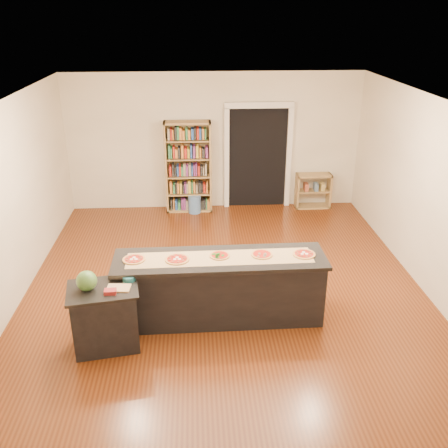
{
  "coord_description": "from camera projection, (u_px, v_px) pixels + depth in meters",
  "views": [
    {
      "loc": [
        -0.41,
        -6.54,
        3.95
      ],
      "look_at": [
        0.0,
        0.2,
        1.0
      ],
      "focal_mm": 40.0,
      "sensor_mm": 36.0,
      "label": 1
    }
  ],
  "objects": [
    {
      "name": "low_shelf",
      "position": [
        313.0,
        191.0,
        10.57
      ],
      "size": [
        0.73,
        0.31,
        0.73
      ],
      "primitive_type": "cube",
      "color": "#A58650",
      "rests_on": "ground"
    },
    {
      "name": "package_red",
      "position": [
        110.0,
        292.0,
        5.89
      ],
      "size": [
        0.14,
        0.1,
        0.05
      ],
      "primitive_type": "cube",
      "rotation": [
        0.0,
        0.0,
        0.03
      ],
      "color": "maroon",
      "rests_on": "side_counter"
    },
    {
      "name": "room",
      "position": [
        225.0,
        204.0,
        7.02
      ],
      "size": [
        6.0,
        7.0,
        2.8
      ],
      "color": "#ECE1C7",
      "rests_on": "ground"
    },
    {
      "name": "cutting_board",
      "position": [
        119.0,
        288.0,
        5.99
      ],
      "size": [
        0.29,
        0.2,
        0.02
      ],
      "primitive_type": "cube",
      "rotation": [
        0.0,
        0.0,
        -0.07
      ],
      "color": "tan",
      "rests_on": "side_counter"
    },
    {
      "name": "watermelon",
      "position": [
        87.0,
        281.0,
        5.93
      ],
      "size": [
        0.25,
        0.25,
        0.25
      ],
      "primitive_type": "sphere",
      "color": "#144214",
      "rests_on": "side_counter"
    },
    {
      "name": "doorway",
      "position": [
        258.0,
        151.0,
        10.32
      ],
      "size": [
        1.4,
        0.09,
        2.21
      ],
      "color": "black",
      "rests_on": "room"
    },
    {
      "name": "pizza_e",
      "position": [
        304.0,
        254.0,
        6.61
      ],
      "size": [
        0.3,
        0.3,
        0.02
      ],
      "color": "#B57F45",
      "rests_on": "kitchen_island"
    },
    {
      "name": "bookshelf",
      "position": [
        188.0,
        167.0,
        10.18
      ],
      "size": [
        0.94,
        0.33,
        1.87
      ],
      "primitive_type": "cube",
      "color": "#A58650",
      "rests_on": "ground"
    },
    {
      "name": "pizza_d",
      "position": [
        262.0,
        254.0,
        6.6
      ],
      "size": [
        0.29,
        0.29,
        0.02
      ],
      "color": "#B57F45",
      "rests_on": "kitchen_island"
    },
    {
      "name": "kitchen_island",
      "position": [
        220.0,
        288.0,
        6.72
      ],
      "size": [
        2.8,
        0.76,
        0.92
      ],
      "rotation": [
        0.0,
        0.0,
        0.01
      ],
      "color": "black",
      "rests_on": "ground"
    },
    {
      "name": "waste_bin",
      "position": [
        195.0,
        204.0,
        10.35
      ],
      "size": [
        0.26,
        0.26,
        0.37
      ],
      "primitive_type": "cylinder",
      "color": "#5079B3",
      "rests_on": "ground"
    },
    {
      "name": "pizza_b",
      "position": [
        177.0,
        259.0,
        6.47
      ],
      "size": [
        0.3,
        0.3,
        0.02
      ],
      "color": "#B57F45",
      "rests_on": "kitchen_island"
    },
    {
      "name": "kraft_paper",
      "position": [
        220.0,
        258.0,
        6.53
      ],
      "size": [
        2.44,
        0.47,
        0.0
      ],
      "primitive_type": "cube",
      "rotation": [
        0.0,
        0.0,
        0.01
      ],
      "color": "tan",
      "rests_on": "kitchen_island"
    },
    {
      "name": "side_counter",
      "position": [
        105.0,
        317.0,
        6.17
      ],
      "size": [
        0.84,
        0.62,
        0.83
      ],
      "rotation": [
        0.0,
        0.0,
        0.17
      ],
      "color": "black",
      "rests_on": "ground"
    },
    {
      "name": "pizza_c",
      "position": [
        220.0,
        255.0,
        6.57
      ],
      "size": [
        0.26,
        0.26,
        0.02
      ],
      "color": "#B57F45",
      "rests_on": "kitchen_island"
    },
    {
      "name": "package_teal",
      "position": [
        129.0,
        278.0,
        6.17
      ],
      "size": [
        0.16,
        0.16,
        0.06
      ],
      "primitive_type": "cylinder",
      "color": "#195966",
      "rests_on": "side_counter"
    },
    {
      "name": "pizza_a",
      "position": [
        134.0,
        259.0,
        6.47
      ],
      "size": [
        0.31,
        0.31,
        0.02
      ],
      "color": "#B57F45",
      "rests_on": "kitchen_island"
    }
  ]
}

